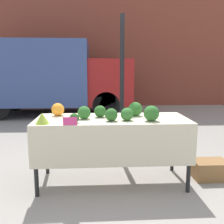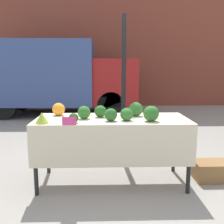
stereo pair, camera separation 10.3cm
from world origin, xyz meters
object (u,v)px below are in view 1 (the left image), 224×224
object	(u,v)px
orange_cauliflower	(58,109)
produce_crate	(210,169)
parked_truck	(51,76)
price_sign	(70,121)

from	to	relation	value
orange_cauliflower	produce_crate	world-z (taller)	orange_cauliflower
orange_cauliflower	produce_crate	xyz separation A→B (m)	(2.05, -0.17, -0.82)
parked_truck	produce_crate	distance (m)	6.03
produce_crate	price_sign	bearing A→B (deg)	-166.90
orange_cauliflower	price_sign	bearing A→B (deg)	-69.91
parked_truck	produce_crate	size ratio (longest dim) A/B	10.23
orange_cauliflower	price_sign	size ratio (longest dim) A/B	1.07
orange_cauliflower	produce_crate	distance (m)	2.22
price_sign	produce_crate	xyz separation A→B (m)	(1.83, 0.43, -0.78)
parked_truck	price_sign	world-z (taller)	parked_truck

